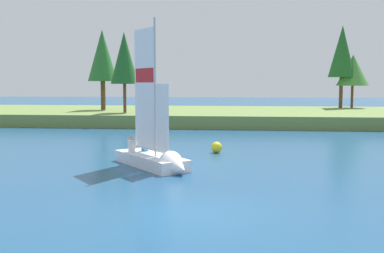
% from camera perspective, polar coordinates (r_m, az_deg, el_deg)
% --- Properties ---
extents(ground_plane, '(200.00, 200.00, 0.00)m').
position_cam_1_polar(ground_plane, '(11.95, 0.06, -10.93)').
color(ground_plane, navy).
extents(shore_bank, '(80.00, 15.47, 0.98)m').
position_cam_1_polar(shore_bank, '(40.88, 4.36, 1.38)').
color(shore_bank, olive).
rests_on(shore_bank, ground).
extents(shoreline_tree_left, '(2.65, 2.65, 7.21)m').
position_cam_1_polar(shoreline_tree_left, '(42.02, -11.20, 8.69)').
color(shoreline_tree_left, brown).
rests_on(shoreline_tree_left, shore_bank).
extents(shoreline_tree_midleft, '(2.25, 2.25, 6.55)m').
position_cam_1_polar(shoreline_tree_midleft, '(37.66, -8.51, 8.48)').
color(shoreline_tree_midleft, brown).
rests_on(shoreline_tree_midleft, shore_bank).
extents(shoreline_tree_centre, '(2.55, 2.55, 8.02)m').
position_cam_1_polar(shoreline_tree_centre, '(47.03, 18.35, 8.92)').
color(shoreline_tree_centre, brown).
rests_on(shoreline_tree_centre, shore_bank).
extents(shoreline_tree_midright, '(3.09, 3.09, 5.20)m').
position_cam_1_polar(shoreline_tree_midright, '(47.37, 19.57, 6.68)').
color(shoreline_tree_midright, brown).
rests_on(shoreline_tree_midright, shore_bank).
extents(sailboat, '(3.92, 4.36, 6.29)m').
position_cam_1_polar(sailboat, '(18.04, -4.26, -3.76)').
color(sailboat, white).
rests_on(sailboat, ground).
extents(channel_buoy, '(0.54, 0.54, 0.54)m').
position_cam_1_polar(channel_buoy, '(22.14, 3.11, -2.62)').
color(channel_buoy, yellow).
rests_on(channel_buoy, ground).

